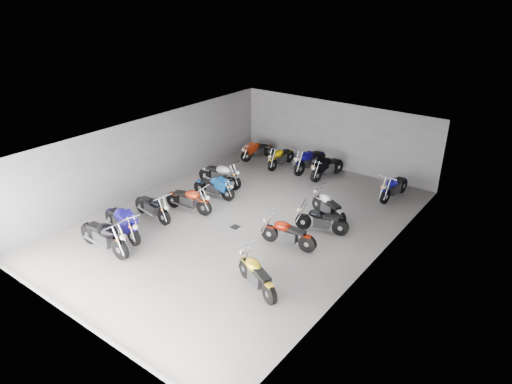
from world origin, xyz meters
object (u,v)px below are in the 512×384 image
motorcycle_left_d (189,200)px  motorcycle_left_f (220,175)px  drain_grate (235,227)px  motorcycle_back_b (281,157)px  motorcycle_back_a (257,150)px  motorcycle_left_b (122,222)px  motorcycle_left_c (152,207)px  motorcycle_left_a (104,236)px  motorcycle_right_e (321,220)px  motorcycle_back_f (394,187)px  motorcycle_right_b (256,275)px  motorcycle_right_d (287,233)px  motorcycle_back_d (327,167)px  motorcycle_left_e (214,187)px  motorcycle_right_f (328,206)px  motorcycle_back_c (310,160)px

motorcycle_left_d → motorcycle_left_f: bearing=-174.5°
drain_grate → motorcycle_back_b: bearing=109.0°
drain_grate → motorcycle_back_a: (-3.60, 6.15, 0.46)m
motorcycle_left_b → motorcycle_left_c: 1.54m
drain_grate → motorcycle_left_b: motorcycle_left_b is taller
drain_grate → motorcycle_left_a: bearing=-122.0°
motorcycle_right_e → motorcycle_back_f: (1.01, 4.26, 0.04)m
motorcycle_right_b → motorcycle_back_b: bearing=53.8°
motorcycle_left_d → motorcycle_right_e: size_ratio=1.11×
motorcycle_left_c → motorcycle_right_e: motorcycle_left_c is taller
motorcycle_right_d → drain_grate: bearing=83.8°
motorcycle_back_d → motorcycle_right_b: bearing=116.7°
motorcycle_left_d → motorcycle_back_a: 6.37m
motorcycle_back_a → drain_grate: bearing=139.3°
motorcycle_left_d → motorcycle_back_b: (0.18, 6.09, -0.01)m
motorcycle_left_e → motorcycle_right_d: (4.57, -1.43, 0.01)m
motorcycle_left_f → motorcycle_left_d: bearing=10.3°
motorcycle_left_c → motorcycle_right_b: 5.86m
motorcycle_left_a → motorcycle_left_b: 1.03m
drain_grate → motorcycle_right_d: 2.31m
motorcycle_right_f → motorcycle_back_d: size_ratio=0.86×
motorcycle_left_f → motorcycle_right_e: size_ratio=1.18×
motorcycle_back_a → motorcycle_back_c: bearing=-157.0°
motorcycle_left_f → motorcycle_back_d: size_ratio=1.03×
motorcycle_back_d → motorcycle_left_c: bearing=77.0°
motorcycle_right_b → motorcycle_right_e: 4.10m
drain_grate → motorcycle_right_b: (2.85, -2.50, 0.49)m
motorcycle_left_c → motorcycle_back_d: motorcycle_back_d is taller
motorcycle_left_e → motorcycle_back_d: size_ratio=0.91×
motorcycle_right_b → motorcycle_back_a: (-6.44, 8.65, -0.03)m
motorcycle_right_b → motorcycle_right_d: bearing=36.9°
motorcycle_left_c → motorcycle_right_e: (5.58, 2.95, -0.03)m
motorcycle_left_d → motorcycle_right_e: 5.20m
drain_grate → motorcycle_back_c: 6.41m
motorcycle_left_f → motorcycle_back_d: 4.89m
motorcycle_left_c → motorcycle_right_d: size_ratio=1.02×
drain_grate → motorcycle_right_b: 3.82m
motorcycle_right_e → motorcycle_left_f: bearing=63.1°
motorcycle_left_b → motorcycle_right_f: size_ratio=1.26×
motorcycle_left_a → motorcycle_right_b: size_ratio=1.24×
motorcycle_back_b → motorcycle_back_f: (5.76, -0.15, 0.01)m
motorcycle_right_f → motorcycle_left_a: bearing=168.6°
motorcycle_left_b → motorcycle_right_e: (5.41, 4.48, -0.10)m
motorcycle_left_a → motorcycle_right_e: (5.09, 5.46, -0.11)m
drain_grate → motorcycle_right_e: size_ratio=0.17×
motorcycle_left_b → motorcycle_right_b: bearing=105.2°
motorcycle_left_f → motorcycle_back_a: bearing=-172.6°
drain_grate → motorcycle_back_c: size_ratio=0.14×
motorcycle_left_e → motorcycle_right_b: 6.51m
motorcycle_left_d → motorcycle_right_b: bearing=56.2°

